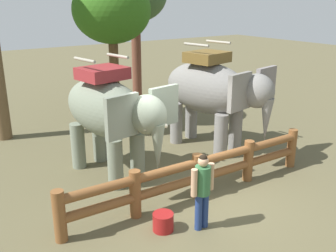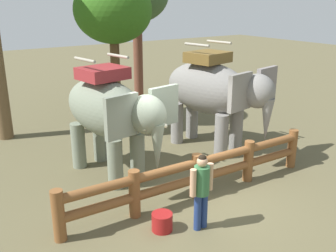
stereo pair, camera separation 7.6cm
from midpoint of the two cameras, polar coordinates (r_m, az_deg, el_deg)
name	(u,v)px [view 1 (the left image)]	position (r m, az deg, el deg)	size (l,w,h in m)	color
ground_plane	(203,200)	(8.95, 4.91, -10.92)	(60.00, 60.00, 0.00)	brown
log_fence	(197,173)	(8.83, 4.07, -6.91)	(6.59, 0.42, 1.05)	brown
elephant_near_left	(110,112)	(9.57, -8.81, 2.06)	(2.10, 3.62, 3.05)	gray
elephant_center	(213,91)	(11.35, 6.42, 5.14)	(2.27, 3.79, 3.18)	gray
tourist_woman_in_black	(202,186)	(7.55, 4.83, -8.91)	(0.56, 0.33, 1.58)	navy
tree_far_right	(112,11)	(13.71, -8.49, 16.42)	(2.66, 2.66, 5.12)	brown
feed_bucket	(163,222)	(7.82, -1.01, -14.00)	(0.42, 0.42, 0.36)	maroon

